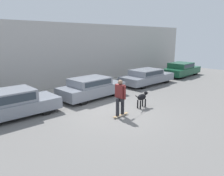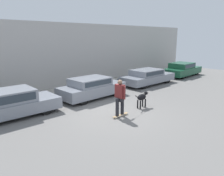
{
  "view_description": "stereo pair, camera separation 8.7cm",
  "coord_description": "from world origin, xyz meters",
  "px_view_note": "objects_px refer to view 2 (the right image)",
  "views": [
    {
      "loc": [
        -6.91,
        -6.86,
        3.56
      ],
      "look_at": [
        0.74,
        1.01,
        0.95
      ],
      "focal_mm": 35.0,
      "sensor_mm": 36.0,
      "label": 1
    },
    {
      "loc": [
        -6.84,
        -6.93,
        3.56
      ],
      "look_at": [
        0.74,
        1.01,
        0.95
      ],
      "focal_mm": 35.0,
      "sensor_mm": 36.0,
      "label": 2
    }
  ],
  "objects_px": {
    "fire_hydrant": "(118,83)",
    "dog": "(142,98)",
    "parked_car_3": "(182,70)",
    "parked_car_1": "(92,88)",
    "parked_car_2": "(148,77)",
    "parked_car_0": "(11,104)",
    "skateboarder": "(120,96)"
  },
  "relations": [
    {
      "from": "fire_hydrant",
      "to": "parked_car_3",
      "type": "bearing_deg",
      "value": -5.7
    },
    {
      "from": "parked_car_2",
      "to": "parked_car_3",
      "type": "distance_m",
      "value": 5.17
    },
    {
      "from": "parked_car_1",
      "to": "skateboarder",
      "type": "height_order",
      "value": "skateboarder"
    },
    {
      "from": "parked_car_2",
      "to": "fire_hydrant",
      "type": "relative_size",
      "value": 7.08
    },
    {
      "from": "parked_car_0",
      "to": "fire_hydrant",
      "type": "bearing_deg",
      "value": 7.59
    },
    {
      "from": "parked_car_2",
      "to": "parked_car_3",
      "type": "height_order",
      "value": "parked_car_3"
    },
    {
      "from": "parked_car_0",
      "to": "dog",
      "type": "relative_size",
      "value": 4.08
    },
    {
      "from": "parked_car_3",
      "to": "parked_car_1",
      "type": "bearing_deg",
      "value": 178.06
    },
    {
      "from": "fire_hydrant",
      "to": "parked_car_0",
      "type": "bearing_deg",
      "value": -174.3
    },
    {
      "from": "parked_car_1",
      "to": "parked_car_2",
      "type": "relative_size",
      "value": 0.89
    },
    {
      "from": "parked_car_0",
      "to": "parked_car_2",
      "type": "relative_size",
      "value": 0.9
    },
    {
      "from": "parked_car_2",
      "to": "parked_car_0",
      "type": "bearing_deg",
      "value": -178.68
    },
    {
      "from": "skateboarder",
      "to": "parked_car_3",
      "type": "bearing_deg",
      "value": 15.97
    },
    {
      "from": "dog",
      "to": "fire_hydrant",
      "type": "height_order",
      "value": "dog"
    },
    {
      "from": "parked_car_1",
      "to": "skateboarder",
      "type": "xyz_separation_m",
      "value": [
        -1.07,
        -3.36,
        0.37
      ]
    },
    {
      "from": "parked_car_0",
      "to": "parked_car_1",
      "type": "xyz_separation_m",
      "value": [
        4.6,
        -0.0,
        -0.01
      ]
    },
    {
      "from": "parked_car_3",
      "to": "dog",
      "type": "distance_m",
      "value": 10.39
    },
    {
      "from": "parked_car_1",
      "to": "dog",
      "type": "xyz_separation_m",
      "value": [
        0.67,
        -3.23,
        -0.07
      ]
    },
    {
      "from": "fire_hydrant",
      "to": "dog",
      "type": "bearing_deg",
      "value": -119.85
    },
    {
      "from": "parked_car_1",
      "to": "fire_hydrant",
      "type": "relative_size",
      "value": 6.3
    },
    {
      "from": "skateboarder",
      "to": "fire_hydrant",
      "type": "height_order",
      "value": "skateboarder"
    },
    {
      "from": "dog",
      "to": "skateboarder",
      "type": "bearing_deg",
      "value": -177.98
    },
    {
      "from": "parked_car_0",
      "to": "parked_car_1",
      "type": "bearing_deg",
      "value": 1.87
    },
    {
      "from": "parked_car_3",
      "to": "parked_car_0",
      "type": "bearing_deg",
      "value": 178.05
    },
    {
      "from": "dog",
      "to": "parked_car_2",
      "type": "bearing_deg",
      "value": 32.09
    },
    {
      "from": "parked_car_0",
      "to": "dog",
      "type": "height_order",
      "value": "parked_car_0"
    },
    {
      "from": "parked_car_1",
      "to": "parked_car_0",
      "type": "bearing_deg",
      "value": 178.87
    },
    {
      "from": "parked_car_1",
      "to": "parked_car_3",
      "type": "xyz_separation_m",
      "value": [
        10.55,
        -0.0,
        -0.01
      ]
    },
    {
      "from": "parked_car_2",
      "to": "skateboarder",
      "type": "distance_m",
      "value": 7.28
    },
    {
      "from": "parked_car_2",
      "to": "skateboarder",
      "type": "bearing_deg",
      "value": -151.12
    },
    {
      "from": "parked_car_1",
      "to": "skateboarder",
      "type": "relative_size",
      "value": 1.63
    },
    {
      "from": "parked_car_3",
      "to": "fire_hydrant",
      "type": "distance_m",
      "value": 7.63
    }
  ]
}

